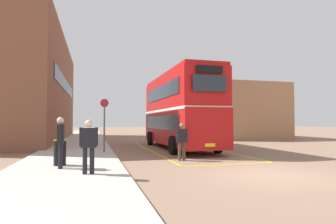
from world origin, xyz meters
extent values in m
plane|color=#846651|center=(0.00, 14.40, 0.00)|extent=(135.60, 135.60, 0.00)
cube|color=#B2ADA3|center=(-6.50, 16.80, 0.07)|extent=(4.00, 57.60, 0.14)
cube|color=brown|center=(-10.75, 20.18, 4.71)|extent=(5.31, 22.35, 9.42)
cube|color=#232D38|center=(-8.07, 20.18, 5.18)|extent=(0.06, 16.99, 1.10)
cube|color=#AD7A56|center=(9.43, 21.89, 2.80)|extent=(7.86, 13.81, 5.61)
cube|color=#232D38|center=(5.47, 21.89, 3.08)|extent=(0.06, 10.50, 1.10)
cylinder|color=black|center=(-1.44, 12.51, 0.50)|extent=(0.28, 1.00, 1.00)
cylinder|color=black|center=(1.14, 12.50, 0.50)|extent=(0.28, 1.00, 1.00)
cylinder|color=black|center=(-1.45, 6.32, 0.50)|extent=(0.28, 1.00, 1.00)
cylinder|color=black|center=(1.13, 6.32, 0.50)|extent=(0.28, 1.00, 1.00)
cube|color=#B71414|center=(-0.15, 9.41, 1.40)|extent=(2.52, 9.99, 2.10)
cube|color=#B71414|center=(-0.15, 9.41, 3.50)|extent=(2.52, 9.79, 2.10)
cube|color=#B71414|center=(-0.15, 9.41, 4.65)|extent=(2.42, 9.69, 0.20)
cube|color=silver|center=(-0.15, 9.41, 2.45)|extent=(2.55, 9.89, 0.14)
cube|color=#232D38|center=(-1.42, 9.41, 1.70)|extent=(0.05, 8.18, 0.84)
cube|color=#232D38|center=(-1.42, 9.41, 3.60)|extent=(0.05, 8.18, 0.84)
cube|color=#232D38|center=(1.12, 9.41, 1.70)|extent=(0.05, 8.18, 0.84)
cube|color=#232D38|center=(1.12, 9.41, 3.60)|extent=(0.05, 8.18, 0.84)
cube|color=#232D38|center=(-0.16, 4.40, 3.60)|extent=(1.75, 0.04, 0.80)
cube|color=black|center=(-0.16, 4.40, 4.28)|extent=(1.37, 0.04, 0.36)
cube|color=#232D38|center=(-0.14, 14.42, 1.80)|extent=(2.00, 0.04, 1.00)
cube|color=yellow|center=(-0.16, 4.40, 0.63)|extent=(0.52, 0.03, 0.16)
cylinder|color=black|center=(2.77, 30.71, 0.46)|extent=(0.30, 0.93, 0.92)
cylinder|color=black|center=(5.27, 30.59, 0.46)|extent=(0.30, 0.93, 0.92)
cylinder|color=black|center=(2.54, 25.74, 0.46)|extent=(0.30, 0.93, 0.92)
cylinder|color=black|center=(5.03, 25.63, 0.46)|extent=(0.30, 0.93, 0.92)
cube|color=navy|center=(3.90, 28.17, 1.60)|extent=(2.80, 8.39, 2.60)
cube|color=silver|center=(3.90, 28.17, 2.96)|extent=(2.64, 8.06, 0.12)
cube|color=#232D38|center=(2.67, 28.23, 1.95)|extent=(0.34, 6.63, 0.96)
cube|color=#232D38|center=(5.13, 28.11, 1.95)|extent=(0.34, 6.63, 0.96)
cube|color=#232D38|center=(4.10, 32.33, 1.90)|extent=(1.93, 0.13, 1.10)
cylinder|color=#473828|center=(-1.60, 4.04, 0.41)|extent=(0.14, 0.14, 0.82)
cylinder|color=#473828|center=(-1.82, 4.01, 0.41)|extent=(0.14, 0.14, 0.82)
cube|color=black|center=(-1.71, 4.02, 1.12)|extent=(0.50, 0.28, 0.61)
cylinder|color=black|center=(-1.47, 4.05, 1.15)|extent=(0.09, 0.09, 0.58)
cylinder|color=black|center=(-1.95, 4.00, 1.15)|extent=(0.09, 0.09, 0.58)
sphere|color=#8C6647|center=(-1.71, 4.00, 1.57)|extent=(0.22, 0.22, 0.22)
cylinder|color=black|center=(-6.66, 2.22, 0.57)|extent=(0.14, 0.14, 0.86)
cylinder|color=black|center=(-6.67, 2.45, 0.57)|extent=(0.14, 0.14, 0.86)
cube|color=black|center=(-6.67, 2.34, 1.32)|extent=(0.24, 0.51, 0.64)
cylinder|color=black|center=(-6.66, 2.09, 1.35)|extent=(0.09, 0.09, 0.61)
cylinder|color=black|center=(-6.68, 2.59, 1.35)|extent=(0.09, 0.09, 0.61)
sphere|color=beige|center=(-6.69, 2.33, 1.79)|extent=(0.23, 0.23, 0.23)
cylinder|color=black|center=(-5.61, 0.99, 0.54)|extent=(0.14, 0.14, 0.81)
cylinder|color=black|center=(-5.82, 0.99, 0.54)|extent=(0.14, 0.14, 0.81)
cube|color=black|center=(-5.72, 0.99, 1.25)|extent=(0.48, 0.23, 0.61)
cylinder|color=black|center=(-5.48, 0.99, 1.28)|extent=(0.09, 0.09, 0.58)
cylinder|color=black|center=(-5.95, 0.98, 1.28)|extent=(0.09, 0.09, 0.58)
sphere|color=beige|center=(-5.72, 0.97, 1.70)|extent=(0.22, 0.22, 0.22)
cylinder|color=black|center=(-6.76, 3.04, 0.59)|extent=(0.43, 0.43, 0.90)
cylinder|color=olive|center=(-6.76, 3.04, 1.06)|extent=(0.46, 0.46, 0.04)
cylinder|color=#4C4C51|center=(-5.00, 7.11, 1.53)|extent=(0.08, 0.08, 2.77)
cylinder|color=red|center=(-5.00, 7.11, 2.73)|extent=(0.44, 0.12, 0.44)
cube|color=gold|center=(-2.20, 8.42, 0.00)|extent=(0.14, 11.98, 0.01)
cube|color=gold|center=(1.90, 8.41, 0.00)|extent=(0.14, 11.98, 0.01)
cube|color=gold|center=(-0.17, 2.42, 0.00)|extent=(4.22, 0.13, 0.01)
camera|label=1|loc=(-5.62, -8.03, 1.75)|focal=29.97mm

